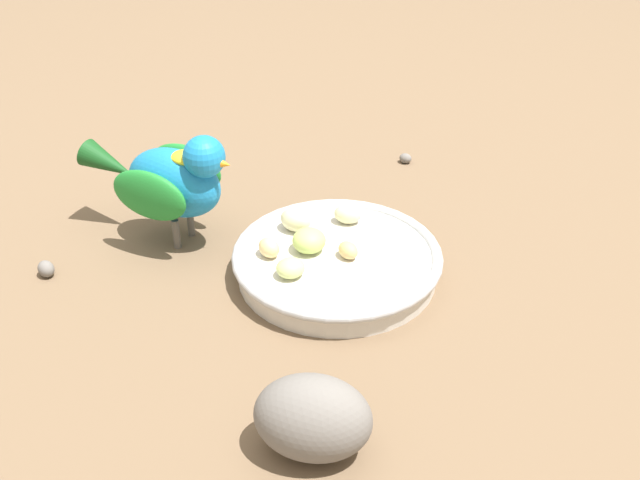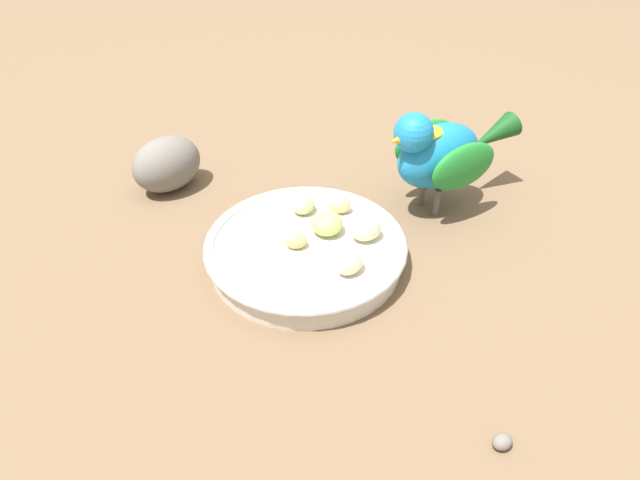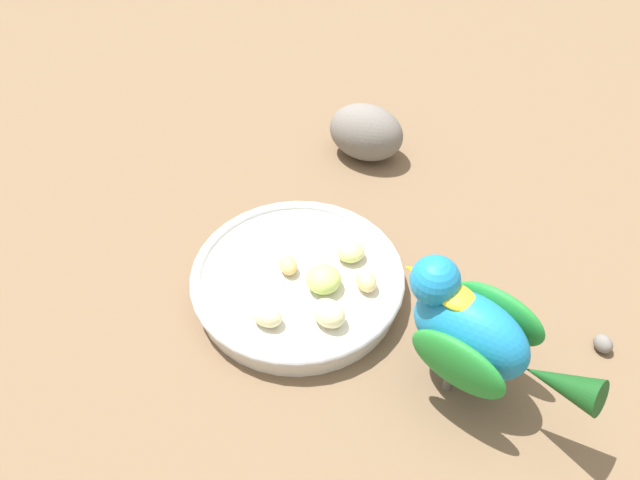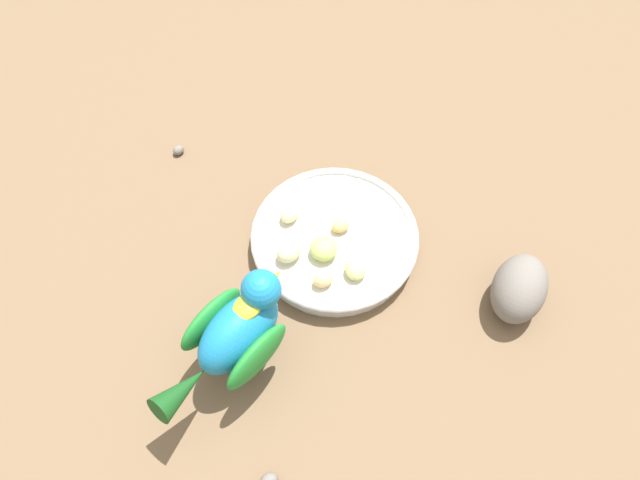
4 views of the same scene
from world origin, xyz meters
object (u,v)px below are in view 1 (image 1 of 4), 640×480
Objects in this scene: parrot at (171,178)px; rock_large at (313,418)px; apple_piece_0 at (348,214)px; apple_piece_2 at (348,250)px; apple_piece_4 at (269,248)px; apple_piece_5 at (313,239)px; pebble_1 at (46,269)px; feeding_bowl at (337,262)px; apple_piece_1 at (296,220)px; apple_piece_3 at (291,268)px; pebble_0 at (405,158)px.

parrot reaches higher than rock_large.
apple_piece_0 is 0.07m from apple_piece_2.
apple_piece_5 is (0.05, -0.01, 0.00)m from apple_piece_4.
parrot reaches higher than apple_piece_0.
pebble_1 is (-0.15, 0.34, -0.03)m from rock_large.
apple_piece_2 is at bearing -48.70° from apple_piece_5.
parrot is (-0.06, 0.11, 0.04)m from apple_piece_4.
feeding_bowl is at bearing 57.24° from rock_large.
feeding_bowl is 6.36× the size of apple_piece_1.
apple_piece_4 is 0.24m from rock_large.
apple_piece_4 is at bearing -8.31° from parrot.
feeding_bowl is 6.24× the size of apple_piece_5.
apple_piece_1 reaches higher than feeding_bowl.
rock_large is at bearing -66.76° from pebble_1.
apple_piece_1 is 1.19× the size of apple_piece_3.
apple_piece_3 is 0.33m from pebble_0.
pebble_1 is at bearing 152.86° from apple_piece_4.
apple_piece_2 is 0.08m from apple_piece_4.
apple_piece_3 is 0.31× the size of rock_large.
apple_piece_4 is at bearing -27.14° from pebble_1.
apple_piece_3 is 1.12× the size of apple_piece_4.
apple_piece_3 is at bearing -147.60° from apple_piece_0.
apple_piece_0 is 0.87× the size of apple_piece_5.
rock_large is at bearing -123.90° from apple_piece_0.
feeding_bowl is 0.24m from rock_large.
apple_piece_4 is at bearing -149.83° from pebble_0.
rock_large is (-0.17, -0.25, -0.00)m from apple_piece_0.
apple_piece_1 is at bearing 105.12° from feeding_bowl.
feeding_bowl is at bearing 11.04° from apple_piece_3.
apple_piece_5 is at bearing -91.32° from apple_piece_1.
apple_piece_5 is 0.28m from pebble_1.
apple_piece_1 and apple_piece_5 have the same top height.
apple_piece_2 is at bearing -28.97° from apple_piece_4.
apple_piece_4 is at bearing -144.48° from apple_piece_1.
apple_piece_1 is at bearing 88.68° from apple_piece_5.
pebble_1 is (-0.21, 0.15, -0.03)m from apple_piece_3.
apple_piece_4 is 0.15× the size of parrot.
feeding_bowl is at bearing -26.82° from pebble_1.
apple_piece_4 is (-0.05, -0.03, -0.00)m from apple_piece_1.
pebble_1 is at bearing 153.18° from feeding_bowl.
apple_piece_3 reaches higher than pebble_0.
apple_piece_2 is at bearing -71.10° from apple_piece_1.
pebble_0 is at bearing 49.27° from rock_large.
pebble_1 is (-0.27, 0.14, -0.01)m from feeding_bowl.
apple_piece_2 is 0.28m from pebble_0.
apple_piece_0 is 0.18× the size of parrot.
apple_piece_2 is 0.68× the size of apple_piece_5.
apple_piece_1 reaches higher than apple_piece_0.
apple_piece_2 is at bearing -49.06° from feeding_bowl.
apple_piece_0 is at bearing -15.42° from pebble_1.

